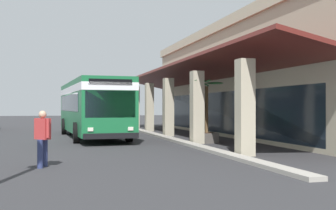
% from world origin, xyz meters
% --- Properties ---
extents(ground, '(120.00, 120.00, 0.00)m').
position_xyz_m(ground, '(0.00, 8.00, 0.00)').
color(ground, '#2D2D30').
extents(curb_strip, '(30.70, 0.50, 0.12)m').
position_xyz_m(curb_strip, '(0.74, 4.60, 0.06)').
color(curb_strip, '#9E998E').
rests_on(curb_strip, ground).
extents(plaza_building, '(25.88, 15.66, 6.80)m').
position_xyz_m(plaza_building, '(0.74, 14.22, 3.40)').
color(plaza_building, '#B2A88E').
rests_on(plaza_building, ground).
extents(transit_bus, '(11.35, 3.29, 3.34)m').
position_xyz_m(transit_bus, '(0.48, 0.78, 1.85)').
color(transit_bus, '#196638').
rests_on(transit_bus, ground).
extents(pedestrian, '(0.58, 0.47, 1.62)m').
position_xyz_m(pedestrian, '(12.02, -1.58, 0.90)').
color(pedestrian, navy).
rests_on(pedestrian, ground).
extents(potted_palm, '(2.03, 1.61, 3.04)m').
position_xyz_m(potted_palm, '(5.64, 5.77, 0.75)').
color(potted_palm, '#4C4742').
rests_on(potted_palm, ground).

